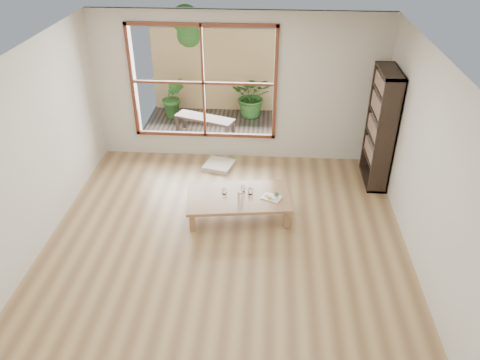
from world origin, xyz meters
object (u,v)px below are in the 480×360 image
(bookshelf, at_px, (381,128))
(food_tray, at_px, (273,197))
(garden_bench, at_px, (205,120))
(low_table, at_px, (238,198))

(bookshelf, xyz_separation_m, food_tray, (-1.69, -1.17, -0.61))
(food_tray, xyz_separation_m, garden_bench, (-1.36, 2.66, -0.01))
(bookshelf, bearing_deg, food_tray, -145.31)
(bookshelf, relative_size, food_tray, 5.88)
(bookshelf, xyz_separation_m, garden_bench, (-3.05, 1.49, -0.62))
(low_table, height_order, garden_bench, garden_bench)
(low_table, relative_size, food_tray, 4.94)
(low_table, xyz_separation_m, bookshelf, (2.20, 1.16, 0.67))
(low_table, bearing_deg, bookshelf, 20.60)
(food_tray, bearing_deg, low_table, -158.14)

